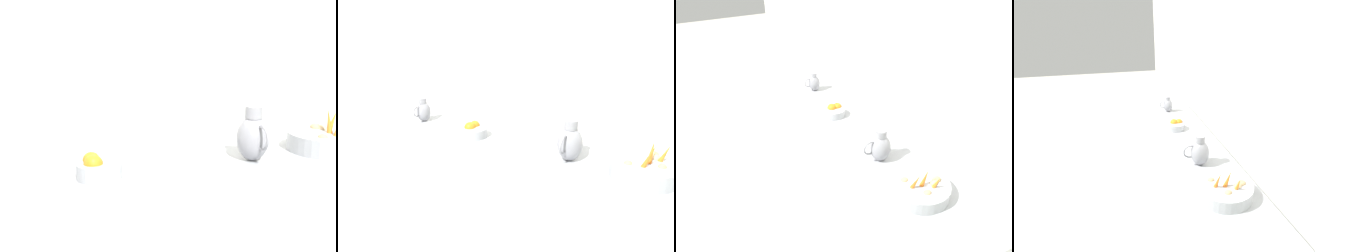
% 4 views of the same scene
% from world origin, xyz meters
% --- Properties ---
extents(tile_wall_left, '(0.10, 8.53, 3.00)m').
position_xyz_m(tile_wall_left, '(-1.95, 0.27, 1.50)').
color(tile_wall_left, white).
rests_on(tile_wall_left, ground_plane).
extents(prep_counter, '(0.65, 2.88, 0.92)m').
position_xyz_m(prep_counter, '(-1.52, -0.23, 0.46)').
color(prep_counter, '#9EA0A5').
rests_on(prep_counter, ground_plane).
extents(vegetable_colander, '(0.37, 0.37, 0.22)m').
position_xyz_m(vegetable_colander, '(-1.57, 0.65, 0.96)').
color(vegetable_colander, '#9EA0A5').
rests_on(vegetable_colander, prep_counter).
extents(orange_bowl, '(0.19, 0.19, 0.10)m').
position_xyz_m(orange_bowl, '(-1.51, -0.50, 0.96)').
color(orange_bowl, '#9EA0A5').
rests_on(orange_bowl, prep_counter).
extents(metal_pitcher_tall, '(0.21, 0.15, 0.25)m').
position_xyz_m(metal_pitcher_tall, '(-1.53, 0.22, 1.03)').
color(metal_pitcher_tall, gray).
rests_on(metal_pitcher_tall, prep_counter).
extents(metal_pitcher_short, '(0.16, 0.11, 0.19)m').
position_xyz_m(metal_pitcher_short, '(-1.55, -1.04, 1.00)').
color(metal_pitcher_short, gray).
rests_on(metal_pitcher_short, prep_counter).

